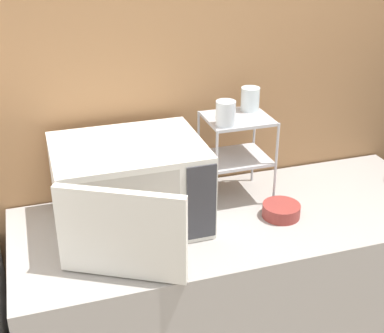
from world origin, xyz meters
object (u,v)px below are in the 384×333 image
Objects in this scene: microwave at (129,187)px; bowl at (281,211)px; glass_front_left at (226,113)px; dish_rack at (237,140)px; glass_back_right at (250,99)px.

bowl is (0.56, -0.12, -0.14)m from microwave.
microwave is 0.44m from glass_front_left.
glass_front_left is (-0.08, -0.06, 0.14)m from dish_rack.
glass_front_left is at bearing 3.98° from microwave.
dish_rack is at bearing 117.87° from bowl.
dish_rack reaches higher than microwave.
bowl is at bearing -37.79° from glass_front_left.
glass_front_left and glass_back_right have the same top height.
microwave is at bearing -164.41° from glass_back_right.
bowl is at bearing -11.72° from microwave.
glass_back_right is 0.45m from bowl.
glass_front_left reaches higher than bowl.
bowl is (0.11, -0.21, -0.22)m from dish_rack.
microwave is at bearing -168.86° from dish_rack.
glass_back_right is (0.07, 0.06, 0.14)m from dish_rack.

